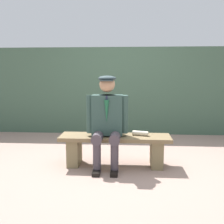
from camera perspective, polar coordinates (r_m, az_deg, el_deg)
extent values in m
plane|color=gray|center=(3.91, 0.67, -11.75)|extent=(30.00, 30.00, 0.00)
cube|color=brown|center=(3.78, 0.68, -5.68)|extent=(1.62, 0.42, 0.06)
cube|color=olive|center=(3.86, 9.86, -9.01)|extent=(0.17, 0.36, 0.40)
cube|color=olive|center=(3.92, -8.36, -8.69)|extent=(0.17, 0.36, 0.40)
cube|color=#2E4740|center=(3.72, -1.03, -0.62)|extent=(0.44, 0.24, 0.58)
cylinder|color=#1E2338|center=(3.69, -1.04, 3.36)|extent=(0.24, 0.24, 0.06)
cone|color=#195938|center=(3.59, -1.20, 0.17)|extent=(0.07, 0.07, 0.32)
sphere|color=tan|center=(3.65, -1.08, 6.18)|extent=(0.22, 0.22, 0.22)
ellipsoid|color=#2C3A3D|center=(3.65, -1.08, 7.49)|extent=(0.26, 0.26, 0.08)
cube|color=#2C3A3D|center=(3.55, -1.22, 7.01)|extent=(0.18, 0.10, 0.02)
cylinder|color=#463D44|center=(3.63, 0.70, -5.54)|extent=(0.15, 0.43, 0.15)
cylinder|color=#463D44|center=(3.55, 0.57, -9.81)|extent=(0.11, 0.11, 0.47)
cube|color=black|center=(3.57, 0.51, -13.33)|extent=(0.10, 0.24, 0.05)
cylinder|color=#2E4740|center=(3.66, 2.82, -0.53)|extent=(0.10, 0.13, 0.55)
cylinder|color=#463D44|center=(3.65, -3.12, -5.47)|extent=(0.15, 0.43, 0.15)
cylinder|color=#463D44|center=(3.58, -3.37, -9.71)|extent=(0.11, 0.11, 0.47)
cube|color=black|center=(3.59, -3.46, -13.21)|extent=(0.10, 0.24, 0.05)
cylinder|color=#2E4740|center=(3.71, -4.94, -0.44)|extent=(0.11, 0.13, 0.55)
cylinder|color=beige|center=(3.79, 6.33, -4.71)|extent=(0.24, 0.13, 0.07)
cube|color=#3C5745|center=(5.81, 1.84, 4.69)|extent=(12.00, 0.24, 1.92)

